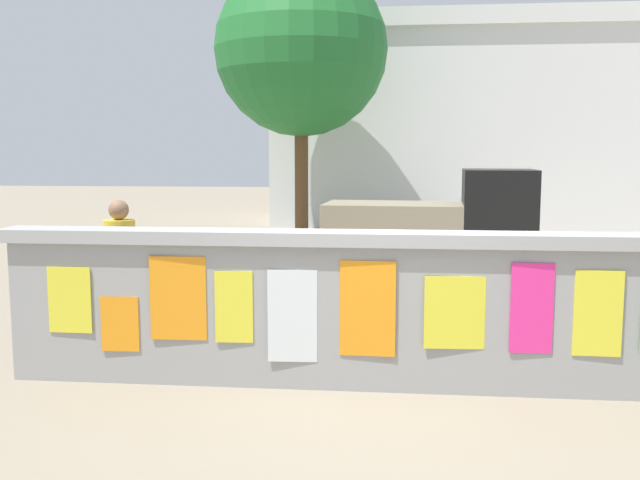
{
  "coord_description": "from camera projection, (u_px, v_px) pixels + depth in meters",
  "views": [
    {
      "loc": [
        0.17,
        -6.21,
        2.12
      ],
      "look_at": [
        -0.71,
        2.28,
        1.07
      ],
      "focal_mm": 39.37,
      "sensor_mm": 36.0,
      "label": 1
    }
  ],
  "objects": [
    {
      "name": "person_walking",
      "position": [
        120.0,
        257.0,
        7.71
      ],
      "size": [
        0.4,
        0.4,
        1.62
      ],
      "color": "#338CBF",
      "rests_on": "ground"
    },
    {
      "name": "ground",
      "position": [
        383.0,
        258.0,
        14.31
      ],
      "size": [
        60.0,
        60.0,
        0.0
      ],
      "primitive_type": "plane",
      "color": "gray"
    },
    {
      "name": "building_background",
      "position": [
        464.0,
        123.0,
        21.72
      ],
      "size": [
        11.67,
        5.27,
        6.09
      ],
      "color": "silver",
      "rests_on": "ground"
    },
    {
      "name": "bicycle_near",
      "position": [
        259.0,
        271.0,
        10.57
      ],
      "size": [
        1.71,
        0.44,
        0.95
      ],
      "color": "black",
      "rests_on": "ground"
    },
    {
      "name": "poster_wall",
      "position": [
        371.0,
        308.0,
        6.32
      ],
      "size": [
        6.91,
        0.42,
        1.43
      ],
      "color": "#969696",
      "rests_on": "ground"
    },
    {
      "name": "tree_roadside",
      "position": [
        301.0,
        50.0,
        17.0
      ],
      "size": [
        4.2,
        4.2,
        6.73
      ],
      "color": "brown",
      "rests_on": "ground"
    },
    {
      "name": "motorcycle",
      "position": [
        253.0,
        293.0,
        8.35
      ],
      "size": [
        1.9,
        0.56,
        0.87
      ],
      "color": "black",
      "rests_on": "ground"
    },
    {
      "name": "auto_rickshaw_truck",
      "position": [
        439.0,
        224.0,
        12.28
      ],
      "size": [
        3.69,
        1.73,
        1.85
      ],
      "color": "black",
      "rests_on": "ground"
    }
  ]
}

